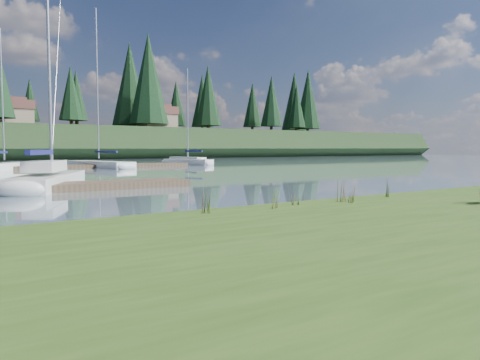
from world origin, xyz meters
TOP-DOWN VIEW (x-y plane):
  - ground at (0.00, 30.00)m, footprint 200.00×200.00m
  - bank at (0.00, -6.00)m, footprint 60.00×9.00m
  - sailboat_main at (-1.12, 11.63)m, footprint 5.34×8.53m
  - dock_far at (2.00, 30.00)m, footprint 26.00×2.20m
  - sailboat_bg_2 at (-0.31, 29.94)m, footprint 5.27×6.71m
  - sailboat_bg_3 at (6.70, 31.03)m, footprint 4.06×9.71m
  - sailboat_bg_4 at (16.60, 32.80)m, footprint 3.36×6.73m
  - sailboat_bg_5 at (22.25, 43.43)m, footprint 2.16×7.28m
  - weed_0 at (0.66, -2.28)m, footprint 0.17×0.14m
  - weed_1 at (1.44, -2.12)m, footprint 0.17×0.14m
  - weed_2 at (2.85, -2.23)m, footprint 0.17×0.14m
  - weed_3 at (-1.09, -2.13)m, footprint 0.17×0.14m
  - weed_4 at (2.93, -2.56)m, footprint 0.17×0.14m
  - weed_5 at (4.75, -2.16)m, footprint 0.17×0.14m
  - mud_lip at (0.00, -1.60)m, footprint 60.00×0.50m
  - conifer_5 at (15.00, 70.00)m, footprint 3.96×3.96m
  - conifer_6 at (28.00, 68.00)m, footprint 7.04×7.04m
  - conifer_7 at (42.00, 71.00)m, footprint 5.28×5.28m
  - conifer_8 at (55.00, 67.00)m, footprint 4.62×4.62m
  - conifer_9 at (68.00, 70.00)m, footprint 5.94×5.94m
  - house_1 at (6.00, 71.00)m, footprint 6.30×5.30m
  - house_2 at (30.00, 69.00)m, footprint 6.30×5.30m

SIDE VIEW (x-z plane):
  - ground at x=0.00m, z-range 0.00..0.00m
  - mud_lip at x=0.00m, z-range 0.00..0.14m
  - dock_far at x=2.00m, z-range 0.00..0.30m
  - bank at x=0.00m, z-range 0.00..0.35m
  - sailboat_bg_3 at x=6.70m, z-range -6.59..7.24m
  - sailboat_bg_5 at x=22.25m, z-range -4.85..5.49m
  - sailboat_bg_4 at x=16.60m, z-range -4.65..5.31m
  - sailboat_bg_2 at x=-0.31m, z-range -5.12..5.78m
  - sailboat_main at x=-1.12m, z-range -5.82..6.67m
  - weed_1 at x=1.44m, z-range 0.32..0.72m
  - weed_4 at x=2.93m, z-range 0.31..0.76m
  - weed_0 at x=0.66m, z-range 0.31..0.82m
  - weed_3 at x=-1.09m, z-range 0.30..0.89m
  - weed_5 at x=4.75m, z-range 0.30..0.89m
  - weed_2 at x=2.85m, z-range 0.30..0.94m
  - house_1 at x=6.00m, z-range 4.99..9.64m
  - house_2 at x=30.00m, z-range 4.99..9.64m
  - conifer_5 at x=15.00m, z-range 5.65..16.00m
  - conifer_8 at x=55.00m, z-range 5.62..17.40m
  - conifer_7 at x=42.00m, z-range 5.59..18.79m
  - conifer_9 at x=68.00m, z-range 5.55..20.18m
  - conifer_6 at x=28.00m, z-range 5.49..22.49m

